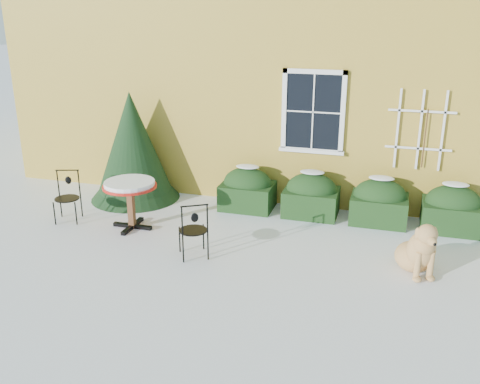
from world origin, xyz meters
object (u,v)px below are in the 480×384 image
(patio_chair_near, at_px, (194,230))
(dog, at_px, (419,251))
(patio_chair_far, at_px, (67,196))
(bistro_table, at_px, (130,189))
(evergreen_shrub, at_px, (133,157))

(patio_chair_near, distance_m, dog, 3.55)
(patio_chair_far, xyz_separation_m, dog, (6.41, -0.36, -0.12))
(bistro_table, distance_m, dog, 5.09)
(patio_chair_near, xyz_separation_m, patio_chair_far, (-2.90, 0.82, -0.00))
(patio_chair_far, relative_size, dog, 0.96)
(evergreen_shrub, bearing_deg, patio_chair_far, -113.52)
(patio_chair_near, bearing_deg, dog, 156.81)
(patio_chair_near, relative_size, patio_chair_far, 1.01)
(evergreen_shrub, xyz_separation_m, dog, (5.76, -1.86, -0.55))
(dog, bearing_deg, patio_chair_near, 163.62)
(bistro_table, relative_size, dog, 0.98)
(bistro_table, xyz_separation_m, patio_chair_near, (1.55, -0.81, -0.27))
(bistro_table, height_order, patio_chair_far, patio_chair_far)
(patio_chair_near, bearing_deg, patio_chair_far, -46.30)
(bistro_table, distance_m, patio_chair_near, 1.76)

